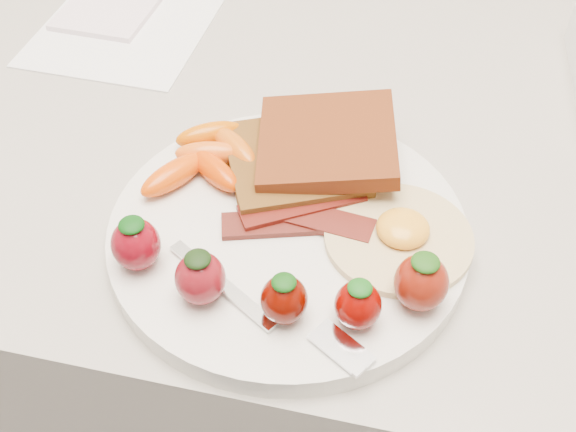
# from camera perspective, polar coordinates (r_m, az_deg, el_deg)

# --- Properties ---
(counter) EXTENTS (2.00, 0.60, 0.90)m
(counter) POSITION_cam_1_polar(r_m,az_deg,el_deg) (1.01, 2.25, -12.42)
(counter) COLOR gray
(counter) RESTS_ON ground
(plate) EXTENTS (0.27, 0.27, 0.02)m
(plate) POSITION_cam_1_polar(r_m,az_deg,el_deg) (0.55, -0.00, -1.38)
(plate) COLOR silver
(plate) RESTS_ON counter
(toast_lower) EXTENTS (0.14, 0.14, 0.01)m
(toast_lower) POSITION_cam_1_polar(r_m,az_deg,el_deg) (0.58, 0.53, 4.34)
(toast_lower) COLOR #4F2D11
(toast_lower) RESTS_ON plate
(toast_upper) EXTENTS (0.13, 0.13, 0.03)m
(toast_upper) POSITION_cam_1_polar(r_m,az_deg,el_deg) (0.58, 3.12, 5.94)
(toast_upper) COLOR #381A0D
(toast_upper) RESTS_ON toast_lower
(fried_egg) EXTENTS (0.14, 0.14, 0.02)m
(fried_egg) POSITION_cam_1_polar(r_m,az_deg,el_deg) (0.53, 8.82, -1.50)
(fried_egg) COLOR beige
(fried_egg) RESTS_ON plate
(bacon_strips) EXTENTS (0.12, 0.08, 0.01)m
(bacon_strips) POSITION_cam_1_polar(r_m,az_deg,el_deg) (0.54, 0.93, 0.10)
(bacon_strips) COLOR black
(bacon_strips) RESTS_ON plate
(baby_carrots) EXTENTS (0.09, 0.11, 0.02)m
(baby_carrots) POSITION_cam_1_polar(r_m,az_deg,el_deg) (0.58, -6.40, 4.69)
(baby_carrots) COLOR #E75C13
(baby_carrots) RESTS_ON plate
(strawberries) EXTENTS (0.23, 0.07, 0.04)m
(strawberries) POSITION_cam_1_polar(r_m,az_deg,el_deg) (0.48, -0.75, -4.94)
(strawberries) COLOR maroon
(strawberries) RESTS_ON plate
(fork) EXTENTS (0.16, 0.08, 0.00)m
(fork) POSITION_cam_1_polar(r_m,az_deg,el_deg) (0.48, -1.11, -7.58)
(fork) COLOR silver
(fork) RESTS_ON plate
(paper_sheet) EXTENTS (0.17, 0.23, 0.00)m
(paper_sheet) POSITION_cam_1_polar(r_m,az_deg,el_deg) (0.82, -12.26, 14.95)
(paper_sheet) COLOR white
(paper_sheet) RESTS_ON counter
(notepad) EXTENTS (0.10, 0.14, 0.01)m
(notepad) POSITION_cam_1_polar(r_m,az_deg,el_deg) (0.84, -13.50, 16.13)
(notepad) COLOR silver
(notepad) RESTS_ON paper_sheet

